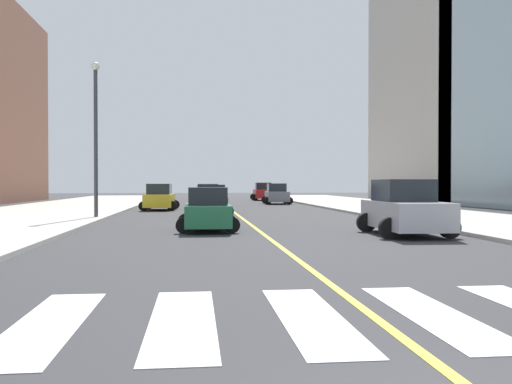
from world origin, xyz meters
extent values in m
cube|color=silver|center=(-4.50, 4.00, 0.01)|extent=(0.90, 4.00, 0.01)
cube|color=silver|center=(-2.70, 4.00, 0.01)|extent=(0.90, 4.00, 0.01)
cube|color=silver|center=(-0.90, 4.00, 0.01)|extent=(0.90, 4.00, 0.01)
cube|color=silver|center=(0.90, 4.00, 0.01)|extent=(0.90, 4.00, 0.01)
cube|color=yellow|center=(0.00, 40.00, 0.01)|extent=(0.16, 80.00, 0.01)
cube|color=#B2ADA3|center=(29.12, 55.65, 13.84)|extent=(18.00, 24.00, 27.67)
cube|color=#B7B7BC|center=(5.17, 16.02, 0.75)|extent=(2.18, 4.64, 0.98)
cube|color=#1E2328|center=(5.17, 16.30, 1.64)|extent=(1.80, 2.34, 0.83)
cylinder|color=black|center=(4.07, 14.63, 0.37)|extent=(0.75, 0.26, 0.74)
cylinder|color=black|center=(6.19, 14.58, 0.37)|extent=(0.75, 0.26, 0.74)
cylinder|color=black|center=(4.14, 17.47, 0.37)|extent=(0.75, 0.26, 0.74)
cylinder|color=black|center=(6.26, 17.42, 0.37)|extent=(0.75, 0.26, 0.74)
cube|color=#236B42|center=(-2.05, 18.67, 0.64)|extent=(1.79, 3.93, 0.84)
cube|color=#1E2328|center=(-2.05, 18.43, 1.40)|extent=(1.50, 1.97, 0.71)
cylinder|color=black|center=(-1.14, 19.88, 0.32)|extent=(0.64, 0.21, 0.63)
cylinder|color=black|center=(-2.95, 19.88, 0.32)|extent=(0.64, 0.21, 0.63)
cylinder|color=black|center=(-1.15, 17.45, 0.32)|extent=(0.64, 0.21, 0.63)
cylinder|color=black|center=(-2.96, 17.45, 0.32)|extent=(0.64, 0.21, 0.63)
cube|color=slate|center=(4.99, 47.54, 0.70)|extent=(2.09, 4.35, 0.92)
cube|color=#1E2328|center=(5.00, 47.80, 1.53)|extent=(1.71, 2.20, 0.77)
cylinder|color=black|center=(3.96, 46.25, 0.35)|extent=(0.70, 0.25, 0.69)
cylinder|color=black|center=(5.93, 46.18, 0.35)|extent=(0.70, 0.25, 0.69)
cylinder|color=black|center=(4.05, 48.91, 0.35)|extent=(0.70, 0.25, 0.69)
cylinder|color=black|center=(6.03, 48.83, 0.35)|extent=(0.70, 0.25, 0.69)
cube|color=gold|center=(-5.09, 36.64, 0.69)|extent=(2.09, 4.30, 0.91)
cube|color=#1E2328|center=(-5.10, 36.39, 1.51)|extent=(1.70, 2.18, 0.76)
cylinder|color=black|center=(-4.06, 37.91, 0.34)|extent=(0.69, 0.25, 0.68)
cylinder|color=black|center=(-6.01, 37.99, 0.34)|extent=(0.69, 0.25, 0.68)
cylinder|color=black|center=(-4.17, 35.29, 0.34)|extent=(0.69, 0.25, 0.68)
cylinder|color=black|center=(-6.12, 35.38, 0.34)|extent=(0.69, 0.25, 0.68)
cube|color=black|center=(-1.62, 29.11, 0.67)|extent=(1.95, 4.15, 0.88)
cube|color=#1E2328|center=(-1.63, 28.86, 1.47)|extent=(1.61, 2.09, 0.74)
cylinder|color=black|center=(-0.64, 30.36, 0.33)|extent=(0.67, 0.23, 0.67)
cylinder|color=black|center=(-2.54, 30.40, 0.33)|extent=(0.67, 0.23, 0.67)
cylinder|color=black|center=(-0.70, 27.81, 0.33)|extent=(0.67, 0.23, 0.67)
cylinder|color=black|center=(-2.60, 27.86, 0.33)|extent=(0.67, 0.23, 0.67)
cube|color=#2D479E|center=(-1.56, 41.55, 0.69)|extent=(1.91, 4.20, 0.90)
cube|color=#1E2328|center=(-1.56, 41.30, 1.50)|extent=(1.60, 2.10, 0.76)
cylinder|color=black|center=(-0.60, 42.85, 0.34)|extent=(0.68, 0.22, 0.68)
cylinder|color=black|center=(-2.53, 42.85, 0.34)|extent=(0.68, 0.22, 0.68)
cylinder|color=black|center=(-0.59, 40.25, 0.34)|extent=(0.68, 0.22, 0.68)
cylinder|color=black|center=(-2.53, 40.25, 0.34)|extent=(0.68, 0.22, 0.68)
cube|color=red|center=(5.13, 59.29, 0.74)|extent=(2.17, 4.56, 0.96)
cube|color=#1E2328|center=(5.14, 59.56, 1.61)|extent=(1.78, 2.30, 0.81)
cylinder|color=black|center=(4.05, 57.92, 0.36)|extent=(0.74, 0.26, 0.73)
cylinder|color=black|center=(6.13, 57.86, 0.36)|extent=(0.74, 0.26, 0.73)
cylinder|color=black|center=(4.13, 60.71, 0.36)|extent=(0.74, 0.26, 0.73)
cylinder|color=black|center=(6.21, 60.65, 0.36)|extent=(0.74, 0.26, 0.73)
cylinder|color=#38383D|center=(-7.75, 26.26, 4.03)|extent=(0.20, 0.20, 7.77)
sphere|color=silver|center=(-7.75, 26.26, 8.07)|extent=(0.44, 0.44, 0.44)
camera|label=1|loc=(-2.51, -3.73, 1.90)|focal=39.04mm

